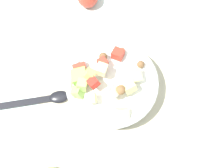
{
  "coord_description": "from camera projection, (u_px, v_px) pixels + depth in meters",
  "views": [
    {
      "loc": [
        -0.08,
        -0.24,
        0.83
      ],
      "look_at": [
        0.01,
        0.01,
        0.05
      ],
      "focal_mm": 47.97,
      "sensor_mm": 36.0,
      "label": 1
    }
  ],
  "objects": [
    {
      "name": "ground_plane",
      "position": [
        111.0,
        94.0,
        0.86
      ],
      "size": [
        2.4,
        2.4,
        0.0
      ],
      "primitive_type": "plane",
      "color": "silver"
    },
    {
      "name": "salad_bowl",
      "position": [
        111.0,
        85.0,
        0.82
      ],
      "size": [
        0.25,
        0.25,
        0.12
      ],
      "color": "white",
      "rests_on": "placemat"
    },
    {
      "name": "serving_spoon",
      "position": [
        40.0,
        100.0,
        0.84
      ],
      "size": [
        0.24,
        0.07,
        0.01
      ],
      "color": "black",
      "rests_on": "placemat"
    },
    {
      "name": "placemat",
      "position": [
        111.0,
        94.0,
        0.86
      ],
      "size": [
        0.41,
        0.34,
        0.01
      ],
      "primitive_type": "cube",
      "color": "#BCB299",
      "rests_on": "ground_plane"
    }
  ]
}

